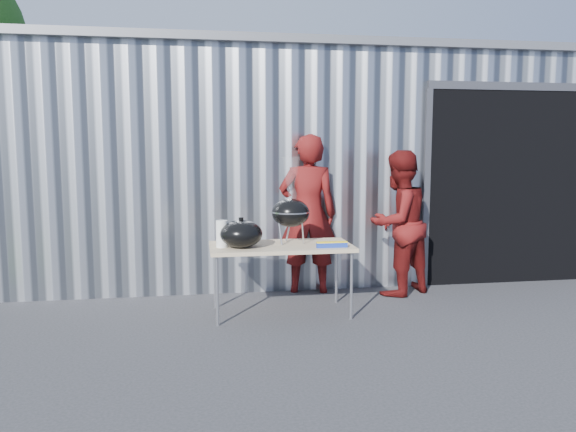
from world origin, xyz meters
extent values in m
plane|color=#2C2C2F|center=(0.00, 0.00, 0.00)|extent=(80.00, 80.00, 0.00)
cube|color=silver|center=(0.80, 4.70, 1.50)|extent=(8.00, 6.00, 3.00)
cube|color=slate|center=(0.80, 4.70, 3.05)|extent=(8.20, 6.20, 0.10)
cube|color=black|center=(3.30, 2.27, 1.25)|extent=(2.40, 1.20, 2.50)
cube|color=#4C4C51|center=(3.30, 1.70, 2.55)|extent=(2.52, 0.08, 0.10)
cube|color=tan|center=(0.05, 0.76, 0.73)|extent=(1.50, 0.75, 0.04)
cylinder|color=silver|center=(-0.64, 0.45, 0.35)|extent=(0.03, 0.03, 0.71)
cylinder|color=silver|center=(0.74, 0.45, 0.35)|extent=(0.03, 0.03, 0.71)
cylinder|color=silver|center=(-0.64, 1.08, 0.35)|extent=(0.03, 0.03, 0.71)
cylinder|color=silver|center=(0.74, 1.08, 0.35)|extent=(0.03, 0.03, 0.71)
ellipsoid|color=black|center=(0.17, 0.84, 1.08)|extent=(0.40, 0.40, 0.30)
cylinder|color=silver|center=(0.17, 0.84, 1.09)|extent=(0.41, 0.41, 0.02)
cylinder|color=silver|center=(0.17, 0.84, 1.10)|extent=(0.39, 0.39, 0.01)
cylinder|color=silver|center=(0.17, 0.98, 0.87)|extent=(0.02, 0.02, 0.24)
cylinder|color=silver|center=(0.05, 0.77, 0.87)|extent=(0.02, 0.02, 0.24)
cylinder|color=silver|center=(0.29, 0.77, 0.87)|extent=(0.02, 0.02, 0.24)
cylinder|color=#BD6143|center=(0.05, 0.84, 1.12)|extent=(0.02, 0.14, 0.02)
cylinder|color=#BD6143|center=(0.09, 0.84, 1.12)|extent=(0.02, 0.14, 0.02)
cylinder|color=#BD6143|center=(0.13, 0.84, 1.12)|extent=(0.02, 0.14, 0.02)
cylinder|color=#BD6143|center=(0.17, 0.84, 1.12)|extent=(0.02, 0.14, 0.02)
cylinder|color=#BD6143|center=(0.21, 0.84, 1.12)|extent=(0.02, 0.14, 0.02)
cylinder|color=#BD6143|center=(0.25, 0.84, 1.12)|extent=(0.02, 0.14, 0.02)
cylinder|color=#BD6143|center=(0.29, 0.84, 1.12)|extent=(0.02, 0.14, 0.02)
cone|color=silver|center=(0.17, 0.84, 1.40)|extent=(0.20, 0.20, 0.55)
ellipsoid|color=black|center=(-0.38, 0.66, 0.89)|extent=(0.44, 0.44, 0.29)
cylinder|color=black|center=(-0.38, 0.66, 1.05)|extent=(0.05, 0.05, 0.03)
cylinder|color=white|center=(-0.57, 0.71, 0.89)|extent=(0.12, 0.12, 0.28)
cube|color=white|center=(-0.50, 0.99, 0.80)|extent=(0.20, 0.15, 0.10)
cube|color=#1834A0|center=(0.55, 0.51, 0.78)|extent=(0.32, 0.05, 0.05)
cube|color=yellow|center=(0.55, 0.51, 0.81)|extent=(0.32, 0.05, 0.01)
imported|color=#58100F|center=(0.52, 1.63, 0.97)|extent=(0.77, 0.57, 1.94)
imported|color=#58100F|center=(1.57, 1.35, 0.87)|extent=(1.06, 0.98, 1.74)
camera|label=1|loc=(-0.82, -5.04, 1.78)|focal=35.00mm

